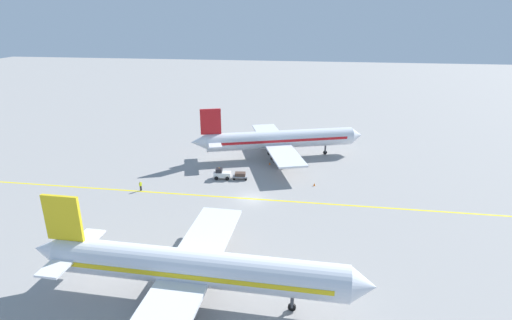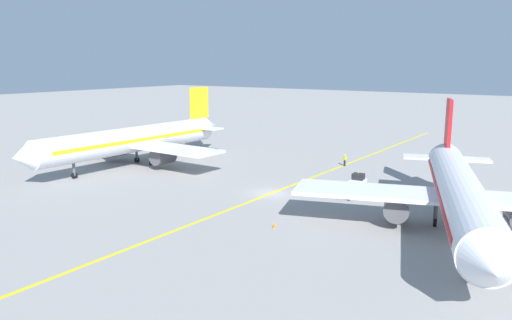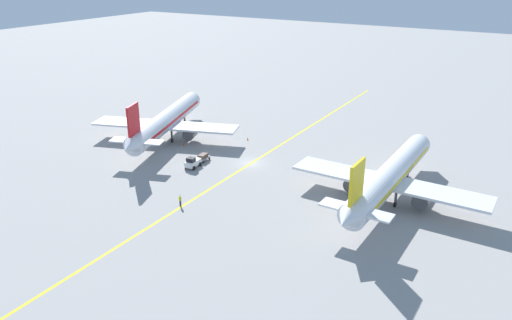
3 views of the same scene
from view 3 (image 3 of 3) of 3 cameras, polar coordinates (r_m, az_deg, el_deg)
The scene contains 9 objects.
ground_plane at distance 85.29m, azimuth -0.58°, elevation -0.39°, with size 400.00×400.00×0.00m, color gray.
apron_yellow_centreline at distance 85.28m, azimuth -0.58°, elevation -0.38°, with size 0.40×120.00×0.01m, color yellow.
airplane_at_gate at distance 97.19m, azimuth -10.24°, elevation 4.40°, with size 28.21×34.61×10.60m.
airplane_adjacent_stand at distance 73.38m, azimuth 15.03°, elevation -1.85°, with size 28.12×35.47×10.60m.
baggage_tug_white at distance 83.91m, azimuth -7.26°, elevation -0.29°, with size 1.96×3.11×2.11m.
baggage_cart_trailing at distance 86.53m, azimuth -6.08°, elevation 0.36°, with size 1.61×2.71×1.24m.
ground_crew_worker at distance 71.22m, azimuth -8.66°, elevation -4.54°, with size 0.55×0.34×1.68m.
traffic_cone_near_nose at distance 94.53m, azimuth -8.41°, elevation 1.82°, with size 0.32×0.32×0.55m, color orange.
traffic_cone_mid_apron at distance 96.29m, azimuth -0.97°, elevation 2.44°, with size 0.32×0.32×0.55m, color orange.
Camera 3 is at (40.82, -67.58, 32.26)m, focal length 35.00 mm.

